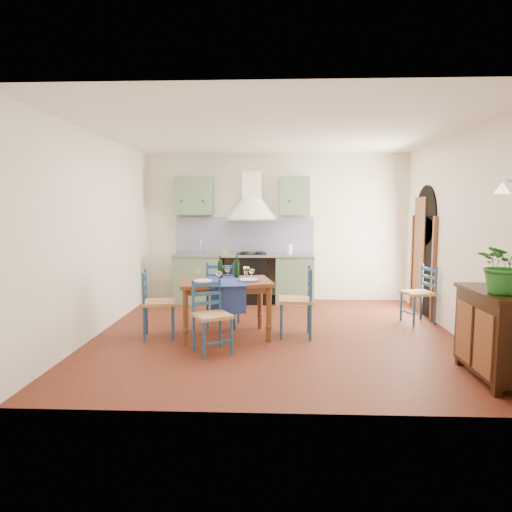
# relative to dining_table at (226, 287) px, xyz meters

# --- Properties ---
(floor) EXTENTS (5.00, 5.00, 0.00)m
(floor) POSITION_rel_dining_table_xyz_m (0.69, 0.15, -0.70)
(floor) COLOR #411B0E
(floor) RESTS_ON ground
(back_wall) EXTENTS (5.00, 0.96, 2.80)m
(back_wall) POSITION_rel_dining_table_xyz_m (0.22, 2.44, 0.35)
(back_wall) COLOR silver
(back_wall) RESTS_ON ground
(right_wall) EXTENTS (0.26, 5.00, 2.80)m
(right_wall) POSITION_rel_dining_table_xyz_m (3.18, 0.42, 0.64)
(right_wall) COLOR silver
(right_wall) RESTS_ON ground
(left_wall) EXTENTS (0.04, 5.00, 2.80)m
(left_wall) POSITION_rel_dining_table_xyz_m (-1.81, 0.15, 0.70)
(left_wall) COLOR silver
(left_wall) RESTS_ON ground
(ceiling) EXTENTS (5.00, 5.00, 0.01)m
(ceiling) POSITION_rel_dining_table_xyz_m (0.69, 0.15, 2.11)
(ceiling) COLOR white
(ceiling) RESTS_ON back_wall
(dining_table) EXTENTS (1.38, 1.08, 1.10)m
(dining_table) POSITION_rel_dining_table_xyz_m (0.00, 0.00, 0.00)
(dining_table) COLOR brown
(dining_table) RESTS_ON ground
(chair_near) EXTENTS (0.56, 0.56, 0.88)m
(chair_near) POSITION_rel_dining_table_xyz_m (-0.10, -0.69, -0.24)
(chair_near) COLOR navy
(chair_near) RESTS_ON ground
(chair_far) EXTENTS (0.50, 0.50, 0.99)m
(chair_far) POSITION_rel_dining_table_xyz_m (-0.10, 0.54, -0.18)
(chair_far) COLOR navy
(chair_far) RESTS_ON ground
(chair_left) EXTENTS (0.51, 0.51, 0.93)m
(chair_left) POSITION_rel_dining_table_xyz_m (-0.94, -0.09, -0.22)
(chair_left) COLOR navy
(chair_left) RESTS_ON ground
(chair_right) EXTENTS (0.46, 0.46, 0.97)m
(chair_right) POSITION_rel_dining_table_xyz_m (1.00, 0.05, -0.19)
(chair_right) COLOR navy
(chair_right) RESTS_ON ground
(chair_spare) EXTENTS (0.51, 0.51, 0.89)m
(chair_spare) POSITION_rel_dining_table_xyz_m (2.92, 0.90, -0.24)
(chair_spare) COLOR navy
(chair_spare) RESTS_ON ground
(sideboard) EXTENTS (0.50, 1.05, 0.94)m
(sideboard) POSITION_rel_dining_table_xyz_m (2.95, -1.47, -0.19)
(sideboard) COLOR black
(sideboard) RESTS_ON ground
(potted_plant) EXTENTS (0.64, 0.60, 0.59)m
(potted_plant) POSITION_rel_dining_table_xyz_m (2.92, -1.63, 0.53)
(potted_plant) COLOR #1D621F
(potted_plant) RESTS_ON sideboard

